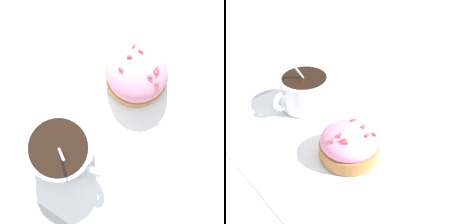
{
  "view_description": "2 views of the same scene",
  "coord_description": "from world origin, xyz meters",
  "views": [
    {
      "loc": [
        0.05,
        0.06,
        0.57
      ],
      "look_at": [
        -0.01,
        0.02,
        0.03
      ],
      "focal_mm": 60.0,
      "sensor_mm": 36.0,
      "label": 1
    },
    {
      "loc": [
        -0.35,
        0.25,
        0.36
      ],
      "look_at": [
        -0.01,
        -0.02,
        0.03
      ],
      "focal_mm": 50.0,
      "sensor_mm": 36.0,
      "label": 2
    }
  ],
  "objects": [
    {
      "name": "ground_plane",
      "position": [
        0.0,
        0.0,
        0.0
      ],
      "size": [
        3.0,
        3.0,
        0.0
      ],
      "primitive_type": "plane",
      "color": "#B2B2B7"
    },
    {
      "name": "coffee_cup",
      "position": [
        0.08,
        -0.01,
        0.04
      ],
      "size": [
        0.09,
        0.12,
        0.1
      ],
      "color": "white",
      "rests_on": "paper_napkin"
    },
    {
      "name": "frosted_pastry",
      "position": [
        -0.08,
        0.01,
        0.03
      ],
      "size": [
        0.09,
        0.09,
        0.05
      ],
      "color": "#B2753D",
      "rests_on": "paper_napkin"
    },
    {
      "name": "paper_napkin",
      "position": [
        0.0,
        0.0,
        0.0
      ],
      "size": [
        0.34,
        0.35,
        0.0
      ],
      "color": "white",
      "rests_on": "ground_plane"
    }
  ]
}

